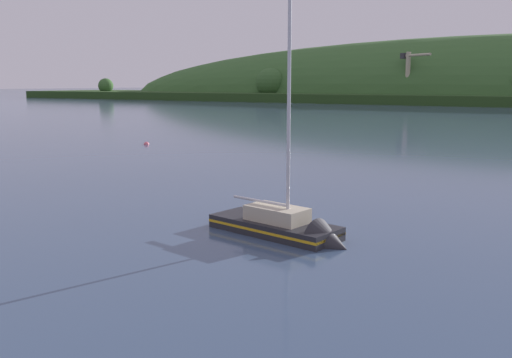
% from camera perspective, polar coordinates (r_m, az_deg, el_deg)
% --- Properties ---
extents(far_shoreline_hill, '(518.83, 112.07, 57.95)m').
position_cam_1_polar(far_shoreline_hill, '(264.47, 23.76, 7.21)').
color(far_shoreline_hill, '#27431B').
rests_on(far_shoreline_hill, ground).
extents(dockside_crane, '(15.09, 10.91, 20.82)m').
position_cam_1_polar(dockside_crane, '(237.21, 15.35, 9.98)').
color(dockside_crane, '#4C4C51').
rests_on(dockside_crane, ground).
extents(sailboat_near_mooring, '(9.08, 3.92, 14.40)m').
position_cam_1_polar(sailboat_near_mooring, '(31.46, 3.30, -5.55)').
color(sailboat_near_mooring, '#232328').
rests_on(sailboat_near_mooring, ground).
extents(mooring_buoy_midchannel, '(0.78, 0.78, 0.86)m').
position_cam_1_polar(mooring_buoy_midchannel, '(79.50, -11.17, 3.49)').
color(mooring_buoy_midchannel, '#E06675').
rests_on(mooring_buoy_midchannel, ground).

